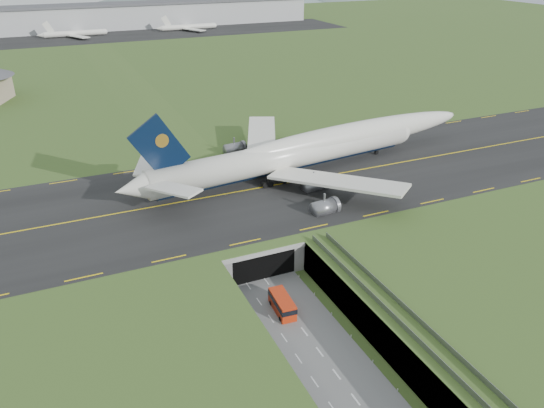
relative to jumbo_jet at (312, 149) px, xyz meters
name	(u,v)px	position (x,y,z in m)	size (l,w,h in m)	color
ground	(283,304)	(-24.97, -37.79, -11.40)	(900.00, 900.00, 0.00)	#395522
airfield_deck	(283,289)	(-24.97, -37.79, -8.40)	(800.00, 800.00, 6.00)	gray
trench_road	(303,330)	(-24.97, -45.29, -11.30)	(12.00, 75.00, 0.20)	slate
taxiway	(219,195)	(-24.97, -4.79, -5.31)	(800.00, 44.00, 0.18)	black
tunnel_portal	(246,241)	(-24.97, -21.08, -8.06)	(17.00, 22.30, 6.00)	gray
guideway	(410,330)	(-13.97, -56.90, -6.08)	(3.00, 53.00, 7.05)	#A8A8A3
jumbo_jet	(312,149)	(0.00, 0.00, 0.00)	(94.01, 60.23, 20.07)	white
shuttle_tram	(282,304)	(-25.94, -39.61, -9.85)	(3.01, 6.98, 2.81)	red
cargo_terminal	(81,18)	(-25.10, 261.62, 2.56)	(320.00, 67.00, 15.60)	#B2B2B2
distant_hills	(145,19)	(39.41, 392.21, -15.40)	(700.00, 91.00, 60.00)	slate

